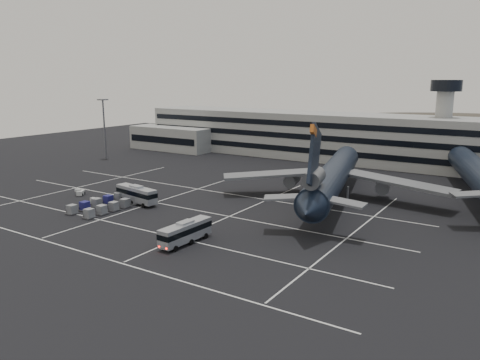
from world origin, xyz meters
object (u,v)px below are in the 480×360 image
(trijet_main, at_px, (333,176))
(bus_far, at_px, (137,194))
(bus_near, at_px, (185,231))
(tug_a, at_px, (95,201))
(uld_cluster, at_px, (105,205))

(trijet_main, distance_m, bus_far, 39.26)
(bus_near, relative_size, tug_a, 4.84)
(bus_far, bearing_deg, uld_cluster, 170.16)
(bus_near, distance_m, tug_a, 31.01)
(trijet_main, bearing_deg, tug_a, -159.46)
(bus_far, distance_m, uld_cluster, 6.67)
(bus_near, height_order, uld_cluster, bus_near)
(tug_a, bearing_deg, trijet_main, 28.25)
(trijet_main, relative_size, bus_near, 5.75)
(trijet_main, height_order, uld_cluster, trijet_main)
(bus_far, distance_m, tug_a, 8.45)
(bus_near, relative_size, uld_cluster, 0.74)
(trijet_main, distance_m, uld_cluster, 44.80)
(trijet_main, bearing_deg, bus_near, -118.71)
(tug_a, xyz_separation_m, uld_cluster, (4.89, -1.73, 0.30))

